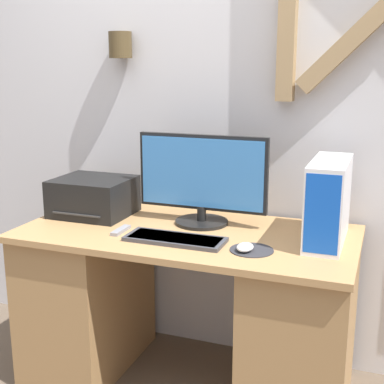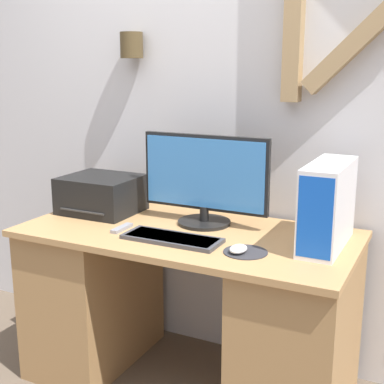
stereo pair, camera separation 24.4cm
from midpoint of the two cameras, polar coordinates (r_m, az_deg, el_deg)
The scene contains 9 objects.
wall_back at distance 2.78m, azimuth 6.62°, elevation 9.47°, with size 6.40×0.17×2.77m.
desk at distance 2.64m, azimuth 2.18°, elevation -12.15°, with size 1.56×0.77×0.80m.
monitor at distance 2.56m, azimuth 4.10°, elevation 1.42°, with size 0.64×0.26×0.43m.
keyboard at distance 2.36m, azimuth 0.82°, elevation -5.01°, with size 0.44×0.17×0.02m.
mousepad at distance 2.24m, azimuth 8.86°, elevation -6.40°, with size 0.18×0.18×0.00m.
mouse at distance 2.22m, azimuth 8.13°, elevation -6.08°, with size 0.07×0.10×0.03m.
computer_tower at distance 2.34m, azimuth 17.18°, elevation -1.39°, with size 0.15×0.45×0.36m.
printer at distance 2.81m, azimuth -7.22°, elevation -0.28°, with size 0.38×0.34×0.19m.
remote_control at distance 2.52m, azimuth -4.75°, elevation -3.91°, with size 0.04×0.14×0.02m.
Camera 2 is at (1.08, -1.75, 1.55)m, focal length 50.00 mm.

